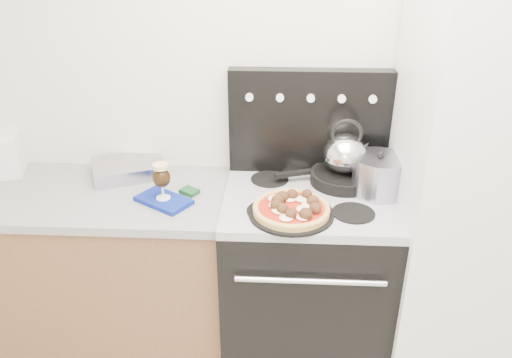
# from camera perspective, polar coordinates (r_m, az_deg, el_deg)

# --- Properties ---
(room_shell) EXTENTS (3.52, 3.01, 2.52)m
(room_shell) POSITION_cam_1_polar(r_m,az_deg,el_deg) (1.32, 4.86, -7.39)
(room_shell) COLOR beige
(room_shell) RESTS_ON ground
(base_cabinet) EXTENTS (1.45, 0.60, 0.86)m
(base_cabinet) POSITION_cam_1_polar(r_m,az_deg,el_deg) (2.71, -18.90, -10.08)
(base_cabinet) COLOR brown
(base_cabinet) RESTS_ON ground
(countertop) EXTENTS (1.48, 0.63, 0.04)m
(countertop) POSITION_cam_1_polar(r_m,az_deg,el_deg) (2.48, -20.40, -1.67)
(countertop) COLOR gray
(countertop) RESTS_ON base_cabinet
(stove_body) EXTENTS (0.76, 0.65, 0.88)m
(stove_body) POSITION_cam_1_polar(r_m,az_deg,el_deg) (2.51, 5.54, -11.57)
(stove_body) COLOR black
(stove_body) RESTS_ON ground
(cooktop) EXTENTS (0.76, 0.65, 0.04)m
(cooktop) POSITION_cam_1_polar(r_m,az_deg,el_deg) (2.26, 6.04, -2.33)
(cooktop) COLOR #ADADB2
(cooktop) RESTS_ON stove_body
(backguard) EXTENTS (0.76, 0.08, 0.50)m
(backguard) POSITION_cam_1_polar(r_m,az_deg,el_deg) (2.40, 6.07, 6.53)
(backguard) COLOR black
(backguard) RESTS_ON cooktop
(fridge) EXTENTS (0.64, 0.68, 1.90)m
(fridge) POSITION_cam_1_polar(r_m,az_deg,el_deg) (2.36, 23.37, -1.81)
(fridge) COLOR silver
(fridge) RESTS_ON ground
(foil_sheet) EXTENTS (0.40, 0.36, 0.07)m
(foil_sheet) POSITION_cam_1_polar(r_m,az_deg,el_deg) (2.53, -14.38, 1.15)
(foil_sheet) COLOR silver
(foil_sheet) RESTS_ON countertop
(oven_mitt) EXTENTS (0.28, 0.25, 0.02)m
(oven_mitt) POSITION_cam_1_polar(r_m,az_deg,el_deg) (2.25, -10.51, -2.42)
(oven_mitt) COLOR navy
(oven_mitt) RESTS_ON countertop
(beer_glass) EXTENTS (0.08, 0.08, 0.17)m
(beer_glass) POSITION_cam_1_polar(r_m,az_deg,el_deg) (2.21, -10.71, -0.25)
(beer_glass) COLOR black
(beer_glass) RESTS_ON oven_mitt
(pizza_pan) EXTENTS (0.38, 0.38, 0.01)m
(pizza_pan) POSITION_cam_1_polar(r_m,az_deg,el_deg) (2.09, 4.03, -3.92)
(pizza_pan) COLOR black
(pizza_pan) RESTS_ON cooktop
(pizza) EXTENTS (0.40, 0.40, 0.05)m
(pizza) POSITION_cam_1_polar(r_m,az_deg,el_deg) (2.08, 4.06, -3.25)
(pizza) COLOR tan
(pizza) RESTS_ON pizza_pan
(skillet) EXTENTS (0.38, 0.38, 0.05)m
(skillet) POSITION_cam_1_polar(r_m,az_deg,el_deg) (2.37, 9.90, 0.17)
(skillet) COLOR black
(skillet) RESTS_ON cooktop
(tea_kettle) EXTENTS (0.21, 0.21, 0.22)m
(tea_kettle) POSITION_cam_1_polar(r_m,az_deg,el_deg) (2.31, 10.16, 3.21)
(tea_kettle) COLOR silver
(tea_kettle) RESTS_ON skillet
(stock_pot) EXTENTS (0.27, 0.27, 0.17)m
(stock_pot) POSITION_cam_1_polar(r_m,az_deg,el_deg) (2.28, 13.78, 0.31)
(stock_pot) COLOR #A0A0B4
(stock_pot) RESTS_ON cooktop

